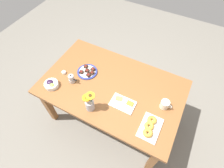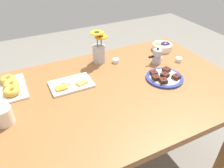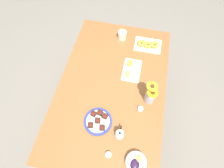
# 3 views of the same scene
# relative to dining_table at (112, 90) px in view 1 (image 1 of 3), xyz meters

# --- Properties ---
(ground_plane) EXTENTS (6.00, 6.00, 0.00)m
(ground_plane) POSITION_rel_dining_table_xyz_m (0.00, 0.00, -0.65)
(ground_plane) COLOR slate
(dining_table) EXTENTS (1.60, 1.00, 0.74)m
(dining_table) POSITION_rel_dining_table_xyz_m (0.00, 0.00, 0.00)
(dining_table) COLOR brown
(dining_table) RESTS_ON ground_plane
(coffee_mug) EXTENTS (0.13, 0.09, 0.09)m
(coffee_mug) POSITION_rel_dining_table_xyz_m (0.60, 0.02, 0.13)
(coffee_mug) COLOR silver
(coffee_mug) RESTS_ON dining_table
(grape_bowl) EXTENTS (0.16, 0.16, 0.07)m
(grape_bowl) POSITION_rel_dining_table_xyz_m (-0.61, -0.31, 0.12)
(grape_bowl) COLOR white
(grape_bowl) RESTS_ON dining_table
(cheese_platter) EXTENTS (0.26, 0.17, 0.03)m
(cheese_platter) POSITION_rel_dining_table_xyz_m (0.21, -0.15, 0.10)
(cheese_platter) COLOR white
(cheese_platter) RESTS_ON dining_table
(croissant_platter) EXTENTS (0.19, 0.28, 0.05)m
(croissant_platter) POSITION_rel_dining_table_xyz_m (0.55, -0.27, 0.11)
(croissant_platter) COLOR white
(croissant_platter) RESTS_ON dining_table
(jam_cup_honey) EXTENTS (0.05, 0.05, 0.03)m
(jam_cup_honey) POSITION_rel_dining_table_xyz_m (-0.18, -0.29, 0.10)
(jam_cup_honey) COLOR white
(jam_cup_honey) RESTS_ON dining_table
(jam_cup_berry) EXTENTS (0.05, 0.05, 0.03)m
(jam_cup_berry) POSITION_rel_dining_table_xyz_m (-0.60, -0.10, 0.10)
(jam_cup_berry) COLOR white
(jam_cup_berry) RESTS_ON dining_table
(dessert_plate) EXTENTS (0.24, 0.24, 0.05)m
(dessert_plate) POSITION_rel_dining_table_xyz_m (-0.36, 0.04, 0.10)
(dessert_plate) COLOR navy
(dessert_plate) RESTS_ON dining_table
(flower_vase) EXTENTS (0.12, 0.10, 0.24)m
(flower_vase) POSITION_rel_dining_table_xyz_m (-0.07, -0.35, 0.17)
(flower_vase) COLOR #B2B2BC
(flower_vase) RESTS_ON dining_table
(moka_pot) EXTENTS (0.11, 0.07, 0.12)m
(moka_pot) POSITION_rel_dining_table_xyz_m (-0.44, -0.16, 0.13)
(moka_pot) COLOR #B7B7BC
(moka_pot) RESTS_ON dining_table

